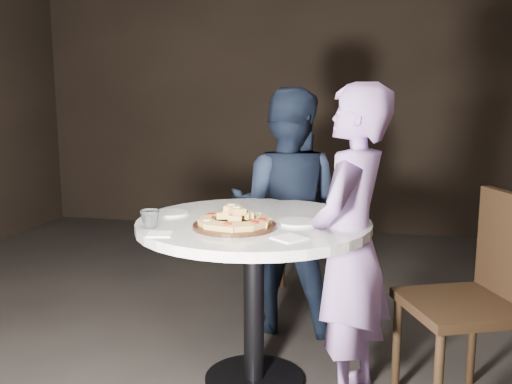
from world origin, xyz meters
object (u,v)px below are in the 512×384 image
chair_right (482,288)px  diner_navy (286,210)px  diner_teal (350,247)px  serving_board (235,226)px  focaccia_pile (235,218)px  water_glass (150,219)px  chair_far (293,232)px  table (254,251)px

chair_right → diner_navy: bearing=-149.4°
diner_navy → diner_teal: size_ratio=0.99×
serving_board → focaccia_pile: focaccia_pile is taller
serving_board → chair_right: chair_right is taller
water_glass → diner_navy: (0.47, 1.03, -0.15)m
focaccia_pile → chair_far: 1.41m
table → diner_teal: (0.47, -0.04, 0.06)m
chair_right → serving_board: bearing=-104.1°
serving_board → focaccia_pile: bearing=19.3°
water_glass → chair_right: chair_right is taller
chair_right → diner_teal: 0.63m
water_glass → chair_right: size_ratio=0.09×
table → serving_board: (-0.05, -0.17, 0.17)m
diner_navy → diner_teal: (0.43, -0.80, 0.01)m
chair_far → diner_teal: 1.32m
focaccia_pile → water_glass: focaccia_pile is taller
diner_navy → water_glass: bearing=67.3°
chair_right → focaccia_pile: bearing=-104.2°
focaccia_pile → chair_right: chair_right is taller
diner_navy → diner_teal: diner_teal is taller
diner_teal → table: bearing=-78.8°
table → serving_board: size_ratio=3.51×
chair_far → chair_right: size_ratio=0.87×
chair_right → diner_navy: (-1.04, 0.76, 0.16)m
serving_board → diner_navy: bearing=84.6°
chair_far → chair_right: 1.58m
chair_right → diner_navy: 1.30m
table → diner_navy: size_ratio=0.90×
table → serving_board: serving_board is taller
chair_far → diner_teal: size_ratio=0.58×
diner_navy → chair_far: bearing=-85.7°
water_glass → focaccia_pile: bearing=13.1°
focaccia_pile → water_glass: bearing=-166.9°
serving_board → diner_navy: size_ratio=0.26×
chair_right → diner_teal: diner_teal is taller
focaccia_pile → diner_teal: (0.52, 0.14, -0.14)m
table → diner_navy: (0.04, 0.76, 0.05)m
chair_far → diner_navy: (0.02, -0.41, 0.24)m
table → focaccia_pile: (-0.05, -0.17, 0.20)m
serving_board → focaccia_pile: 0.04m
chair_far → diner_teal: diner_teal is taller
serving_board → water_glass: water_glass is taller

